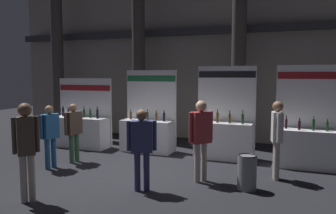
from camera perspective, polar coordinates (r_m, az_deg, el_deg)
The scene contains 13 objects.
ground_plane at distance 7.98m, azimuth -5.58°, elevation -11.41°, with size 29.36×29.36×0.00m, color black.
hall_colonnade at distance 12.01m, azimuth 4.18°, elevation 11.02°, with size 14.68×1.24×6.99m.
exhibitor_booth_0 at distance 11.02m, azimuth -14.88°, elevation -3.75°, with size 1.96×0.74×2.21m.
exhibitor_booth_1 at distance 10.07m, azimuth -3.55°, elevation -4.30°, with size 1.65×0.66×2.47m.
exhibitor_booth_2 at distance 9.34m, azimuth 9.61°, elevation -4.96°, with size 1.65×0.66×2.58m.
exhibitor_booth_3 at distance 9.03m, azimuth 23.65°, elevation -5.82°, with size 1.81×0.66×2.58m.
trash_bin at distance 7.00m, azimuth 13.50°, elevation -10.92°, with size 0.39×0.39×0.72m.
visitor_0 at distance 9.09m, azimuth -16.01°, elevation -3.44°, with size 0.29×0.61×1.57m.
visitor_1 at distance 6.61m, azimuth -4.57°, elevation -6.13°, with size 0.55×0.39×1.65m.
visitor_2 at distance 8.68m, azimuth -19.77°, elevation -3.94°, with size 0.32×0.56×1.58m.
visitor_3 at distance 6.53m, azimuth -23.32°, elevation -5.91°, with size 0.36×0.37×1.83m.
visitor_4 at distance 7.17m, azimuth 5.72°, elevation -4.52°, with size 0.46×0.46×1.78m.
visitor_6 at distance 7.69m, azimuth 18.33°, elevation -4.37°, with size 0.28×0.50×1.76m.
Camera 1 is at (3.37, -6.85, 2.33)m, focal length 35.25 mm.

